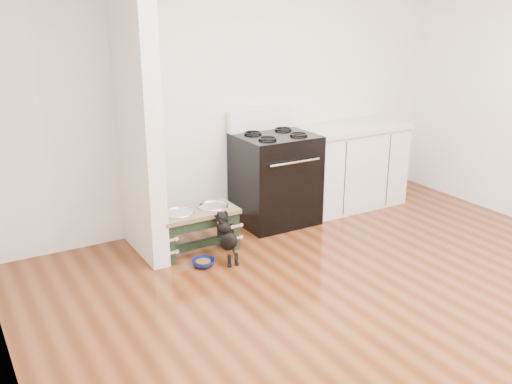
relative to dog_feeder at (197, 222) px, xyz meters
name	(u,v)px	position (x,y,z in m)	size (l,w,h in m)	color
ground	(406,323)	(0.76, -1.88, -0.28)	(5.00, 5.00, 0.00)	#4D220D
room_shell	(427,96)	(0.76, -1.88, 1.34)	(5.00, 5.00, 5.00)	silver
partition_wall	(137,105)	(-0.42, 0.22, 1.07)	(0.15, 0.80, 2.70)	silver
oven_range	(275,177)	(1.01, 0.28, 0.19)	(0.76, 0.69, 1.14)	black
cabinet_run	(349,166)	(1.99, 0.29, 0.17)	(1.24, 0.64, 0.91)	silver
dog_feeder	(197,222)	(0.00, 0.00, 0.00)	(0.73, 0.39, 0.41)	black
puppy	(227,236)	(0.13, -0.33, -0.04)	(0.13, 0.37, 0.44)	black
floor_bowl	(203,263)	(-0.10, -0.32, -0.25)	(0.26, 0.26, 0.06)	#0C1757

